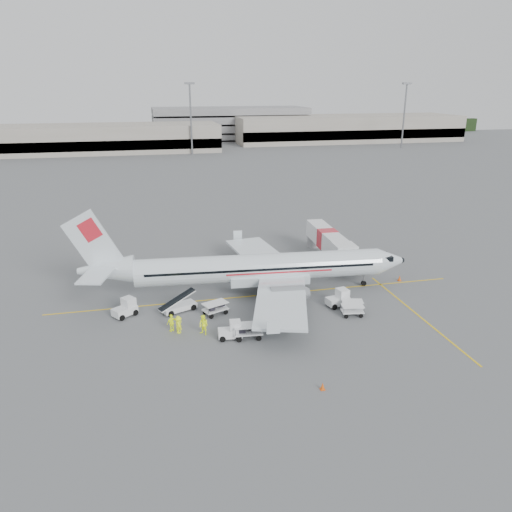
{
  "coord_description": "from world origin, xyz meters",
  "views": [
    {
      "loc": [
        -11.38,
        -47.94,
        21.37
      ],
      "look_at": [
        0.0,
        2.0,
        3.8
      ],
      "focal_mm": 35.0,
      "sensor_mm": 36.0,
      "label": 1
    }
  ],
  "objects_px": {
    "tug_fore": "(338,298)",
    "tug_aft": "(124,308)",
    "jet_bridge": "(327,245)",
    "tug_mid": "(230,330)",
    "belt_loader": "(179,299)",
    "aircraft": "(260,250)"
  },
  "relations": [
    {
      "from": "tug_mid",
      "to": "tug_fore",
      "type": "bearing_deg",
      "value": 25.01
    },
    {
      "from": "belt_loader",
      "to": "tug_mid",
      "type": "distance_m",
      "value": 7.84
    },
    {
      "from": "aircraft",
      "to": "tug_aft",
      "type": "distance_m",
      "value": 15.09
    },
    {
      "from": "belt_loader",
      "to": "tug_aft",
      "type": "bearing_deg",
      "value": 156.84
    },
    {
      "from": "belt_loader",
      "to": "tug_mid",
      "type": "relative_size",
      "value": 2.19
    },
    {
      "from": "jet_bridge",
      "to": "tug_mid",
      "type": "bearing_deg",
      "value": -129.47
    },
    {
      "from": "aircraft",
      "to": "tug_fore",
      "type": "xyz_separation_m",
      "value": [
        6.88,
        -5.37,
        -3.93
      ]
    },
    {
      "from": "jet_bridge",
      "to": "tug_aft",
      "type": "distance_m",
      "value": 27.5
    },
    {
      "from": "tug_fore",
      "to": "tug_aft",
      "type": "xyz_separation_m",
      "value": [
        -21.14,
        2.39,
        -0.0
      ]
    },
    {
      "from": "tug_aft",
      "to": "belt_loader",
      "type": "bearing_deg",
      "value": -35.79
    },
    {
      "from": "tug_mid",
      "to": "tug_aft",
      "type": "xyz_separation_m",
      "value": [
        -9.24,
        6.74,
        0.07
      ]
    },
    {
      "from": "belt_loader",
      "to": "tug_aft",
      "type": "relative_size",
      "value": 2.01
    },
    {
      "from": "aircraft",
      "to": "jet_bridge",
      "type": "xyz_separation_m",
      "value": [
        10.78,
        8.31,
        -2.82
      ]
    },
    {
      "from": "jet_bridge",
      "to": "tug_mid",
      "type": "distance_m",
      "value": 24.01
    },
    {
      "from": "jet_bridge",
      "to": "tug_fore",
      "type": "distance_m",
      "value": 14.27
    },
    {
      "from": "jet_bridge",
      "to": "tug_fore",
      "type": "relative_size",
      "value": 6.62
    },
    {
      "from": "jet_bridge",
      "to": "belt_loader",
      "type": "distance_m",
      "value": 22.8
    },
    {
      "from": "tug_mid",
      "to": "aircraft",
      "type": "bearing_deg",
      "value": 67.59
    },
    {
      "from": "tug_fore",
      "to": "tug_aft",
      "type": "height_order",
      "value": "tug_fore"
    },
    {
      "from": "tug_fore",
      "to": "tug_aft",
      "type": "relative_size",
      "value": 1.0
    },
    {
      "from": "aircraft",
      "to": "tug_fore",
      "type": "distance_m",
      "value": 9.57
    },
    {
      "from": "tug_mid",
      "to": "tug_aft",
      "type": "bearing_deg",
      "value": 148.84
    }
  ]
}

